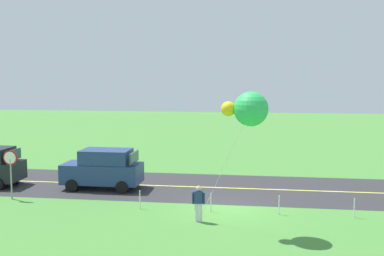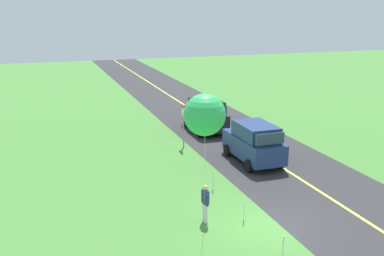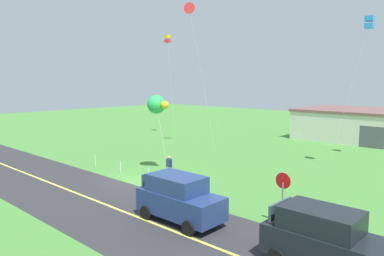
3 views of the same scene
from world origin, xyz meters
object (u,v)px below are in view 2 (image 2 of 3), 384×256
car_parked_east_near (206,115)px  stop_sign (183,119)px  car_suv_foreground (254,142)px  kite_red_low (204,114)px  person_adult_near (205,202)px

car_parked_east_near → stop_sign: 4.12m
car_suv_foreground → car_parked_east_near: size_ratio=1.00×
kite_red_low → car_suv_foreground: bearing=-36.3°
car_parked_east_near → stop_sign: size_ratio=1.72×
person_adult_near → kite_red_low: size_ratio=0.28×
stop_sign → person_adult_near: bearing=167.0°
car_suv_foreground → person_adult_near: size_ratio=2.75×
stop_sign → car_parked_east_near: bearing=-40.0°
stop_sign → kite_red_low: bearing=165.3°
car_suv_foreground → kite_red_low: bearing=143.7°
car_parked_east_near → kite_red_low: (-15.32, 5.83, 3.88)m
person_adult_near → stop_sign: bearing=72.3°
car_suv_foreground → stop_sign: size_ratio=1.72×
car_suv_foreground → person_adult_near: 7.97m
car_suv_foreground → stop_sign: (3.98, 2.83, 0.65)m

